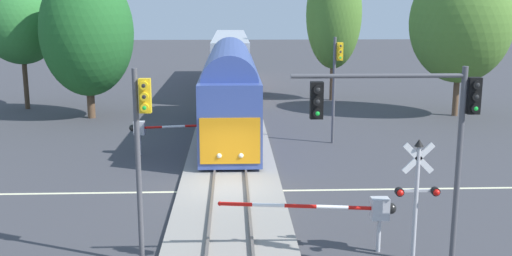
# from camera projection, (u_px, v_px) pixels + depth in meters

# --- Properties ---
(ground_plane) EXTENTS (220.00, 220.00, 0.00)m
(ground_plane) POSITION_uv_depth(u_px,v_px,m) (230.00, 191.00, 25.14)
(ground_plane) COLOR #3D3D42
(road_centre_stripe) EXTENTS (44.00, 0.20, 0.01)m
(road_centre_stripe) POSITION_uv_depth(u_px,v_px,m) (230.00, 191.00, 25.14)
(road_centre_stripe) COLOR beige
(road_centre_stripe) RESTS_ON ground
(railway_track) EXTENTS (4.40, 80.00, 0.32)m
(railway_track) POSITION_uv_depth(u_px,v_px,m) (230.00, 189.00, 25.12)
(railway_track) COLOR gray
(railway_track) RESTS_ON ground
(commuter_train) EXTENTS (3.04, 42.00, 5.16)m
(commuter_train) POSITION_uv_depth(u_px,v_px,m) (230.00, 70.00, 45.73)
(commuter_train) COLOR #384C93
(commuter_train) RESTS_ON railway_track
(crossing_gate_near) EXTENTS (5.66, 0.40, 1.80)m
(crossing_gate_near) POSITION_uv_depth(u_px,v_px,m) (361.00, 210.00, 18.71)
(crossing_gate_near) COLOR #B7B7BC
(crossing_gate_near) RESTS_ON ground
(crossing_signal_mast) EXTENTS (1.36, 0.44, 3.85)m
(crossing_signal_mast) POSITION_uv_depth(u_px,v_px,m) (417.00, 188.00, 17.90)
(crossing_signal_mast) COLOR #B2B2B7
(crossing_signal_mast) RESTS_ON ground
(crossing_gate_far) EXTENTS (6.57, 0.40, 1.80)m
(crossing_gate_far) POSITION_uv_depth(u_px,v_px,m) (155.00, 128.00, 30.99)
(crossing_gate_far) COLOR #B7B7BC
(crossing_gate_far) RESTS_ON ground
(traffic_signal_near_right) EXTENTS (5.15, 0.38, 6.16)m
(traffic_signal_near_right) POSITION_uv_depth(u_px,v_px,m) (414.00, 121.00, 16.08)
(traffic_signal_near_right) COLOR #4C4C51
(traffic_signal_near_right) RESTS_ON ground
(traffic_signal_far_side) EXTENTS (0.53, 0.38, 6.02)m
(traffic_signal_far_side) POSITION_uv_depth(u_px,v_px,m) (337.00, 73.00, 33.07)
(traffic_signal_far_side) COLOR #4C4C51
(traffic_signal_far_side) RESTS_ON ground
(traffic_signal_median) EXTENTS (0.53, 0.38, 5.99)m
(traffic_signal_median) POSITION_uv_depth(u_px,v_px,m) (141.00, 136.00, 17.34)
(traffic_signal_median) COLOR #4C4C51
(traffic_signal_median) RESTS_ON ground
(pine_left_background) EXTENTS (5.63, 5.63, 9.32)m
(pine_left_background) POSITION_uv_depth(u_px,v_px,m) (21.00, 24.00, 43.74)
(pine_left_background) COLOR #4C3828
(pine_left_background) RESTS_ON ground
(elm_centre_background) EXTENTS (4.48, 4.48, 11.43)m
(elm_centre_background) POSITION_uv_depth(u_px,v_px,m) (334.00, 14.00, 47.67)
(elm_centre_background) COLOR brown
(elm_centre_background) RESTS_ON ground
(oak_behind_train) EXTENTS (6.28, 6.28, 10.29)m
(oak_behind_train) POSITION_uv_depth(u_px,v_px,m) (87.00, 32.00, 40.20)
(oak_behind_train) COLOR brown
(oak_behind_train) RESTS_ON ground
(maple_right_background) EXTENTS (7.02, 7.02, 10.77)m
(maple_right_background) POSITION_uv_depth(u_px,v_px,m) (461.00, 22.00, 40.92)
(maple_right_background) COLOR brown
(maple_right_background) RESTS_ON ground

